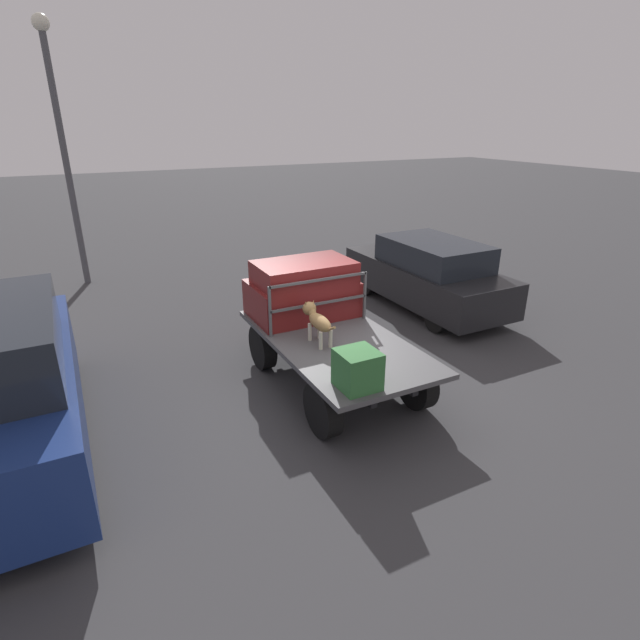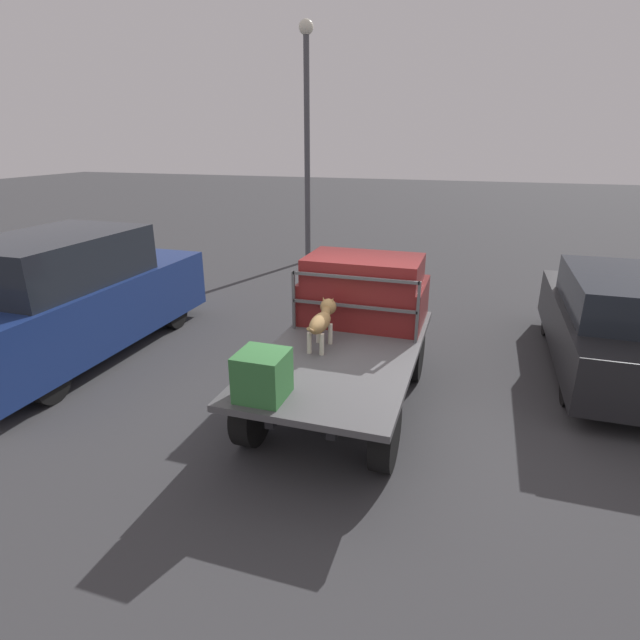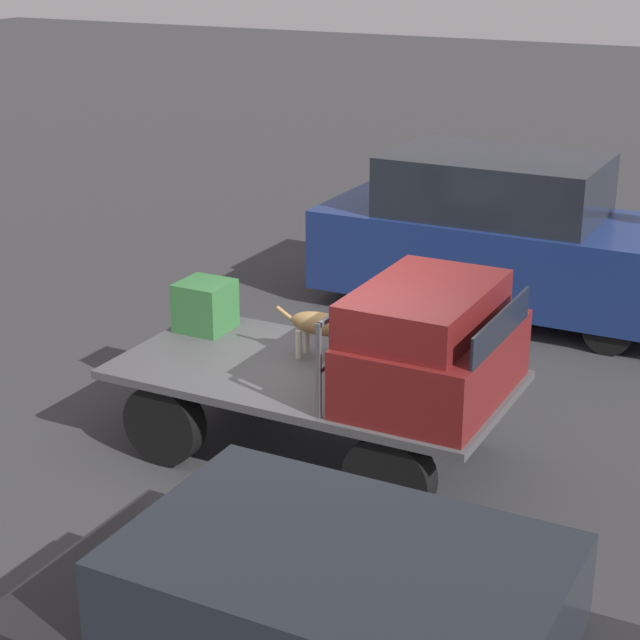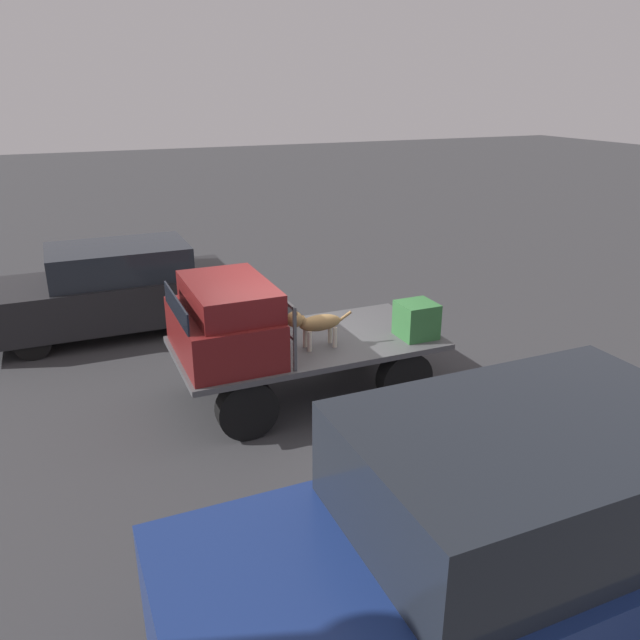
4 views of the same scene
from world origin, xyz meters
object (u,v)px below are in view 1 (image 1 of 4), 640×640
object	(u,v)px
dog	(317,319)
light_pole_near	(60,130)
flatbed_truck	(334,352)
parked_sedan	(427,274)
cargo_crate	(358,369)

from	to	relation	value
dog	light_pole_near	bearing A→B (deg)	27.84
flatbed_truck	light_pole_near	bearing A→B (deg)	22.12
dog	light_pole_near	distance (m)	8.97
dog	parked_sedan	distance (m)	4.65
cargo_crate	light_pole_near	xyz separation A→B (m)	(9.58, 2.79, 2.79)
dog	light_pole_near	xyz separation A→B (m)	(8.03, 2.98, 2.68)
flatbed_truck	dog	world-z (taller)	dog
flatbed_truck	light_pole_near	xyz separation A→B (m)	(8.06, 3.27, 3.30)
flatbed_truck	dog	xyz separation A→B (m)	(0.03, 0.30, 0.62)
dog	cargo_crate	world-z (taller)	dog
flatbed_truck	cargo_crate	size ratio (longest dim) A/B	7.27
parked_sedan	light_pole_near	size ratio (longest dim) A/B	0.69
parked_sedan	light_pole_near	distance (m)	9.58
cargo_crate	parked_sedan	xyz separation A→B (m)	(3.83, -4.22, -0.30)
cargo_crate	light_pole_near	size ratio (longest dim) A/B	0.08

